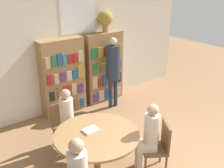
# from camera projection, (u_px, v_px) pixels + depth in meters

# --- Properties ---
(wall_back) EXTENTS (6.40, 0.07, 3.00)m
(wall_back) POSITION_uv_depth(u_px,v_px,m) (79.00, 45.00, 6.23)
(wall_back) COLOR beige
(wall_back) RESTS_ON ground_plane
(bookshelf_left) EXTENTS (1.03, 0.34, 1.77)m
(bookshelf_left) POSITION_uv_depth(u_px,v_px,m) (63.00, 77.00, 6.01)
(bookshelf_left) COLOR olive
(bookshelf_left) RESTS_ON ground_plane
(bookshelf_right) EXTENTS (1.03, 0.34, 1.77)m
(bookshelf_right) POSITION_uv_depth(u_px,v_px,m) (103.00, 67.00, 6.65)
(bookshelf_right) COLOR olive
(bookshelf_right) RESTS_ON ground_plane
(flower_vase) EXTENTS (0.36, 0.36, 0.51)m
(flower_vase) POSITION_uv_depth(u_px,v_px,m) (105.00, 19.00, 6.24)
(flower_vase) COLOR #997047
(flower_vase) RESTS_ON bookshelf_right
(reading_table) EXTENTS (1.35, 1.35, 0.75)m
(reading_table) POSITION_uv_depth(u_px,v_px,m) (97.00, 139.00, 4.12)
(reading_table) COLOR olive
(reading_table) RESTS_ON ground_plane
(chair_left_side) EXTENTS (0.43, 0.43, 0.87)m
(chair_left_side) POSITION_uv_depth(u_px,v_px,m) (64.00, 123.00, 4.89)
(chair_left_side) COLOR brown
(chair_left_side) RESTS_ON ground_plane
(chair_far_side) EXTENTS (0.55, 0.55, 0.87)m
(chair_far_side) POSITION_uv_depth(u_px,v_px,m) (159.00, 145.00, 4.27)
(chair_far_side) COLOR brown
(chair_far_side) RESTS_ON ground_plane
(seated_reader_left) EXTENTS (0.27, 0.37, 1.22)m
(seated_reader_left) POSITION_uv_depth(u_px,v_px,m) (68.00, 118.00, 4.69)
(seated_reader_left) COLOR beige
(seated_reader_left) RESTS_ON ground_plane
(seated_reader_right) EXTENTS (0.40, 0.38, 1.22)m
(seated_reader_right) POSITION_uv_depth(u_px,v_px,m) (149.00, 135.00, 4.18)
(seated_reader_right) COLOR beige
(seated_reader_right) RESTS_ON ground_plane
(librarian_standing) EXTENTS (0.34, 0.61, 1.74)m
(librarian_standing) POSITION_uv_depth(u_px,v_px,m) (113.00, 65.00, 6.16)
(librarian_standing) COLOR #232D3D
(librarian_standing) RESTS_ON ground_plane
(open_book_on_table) EXTENTS (0.24, 0.18, 0.03)m
(open_book_on_table) POSITION_uv_depth(u_px,v_px,m) (91.00, 130.00, 4.15)
(open_book_on_table) COLOR silver
(open_book_on_table) RESTS_ON reading_table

